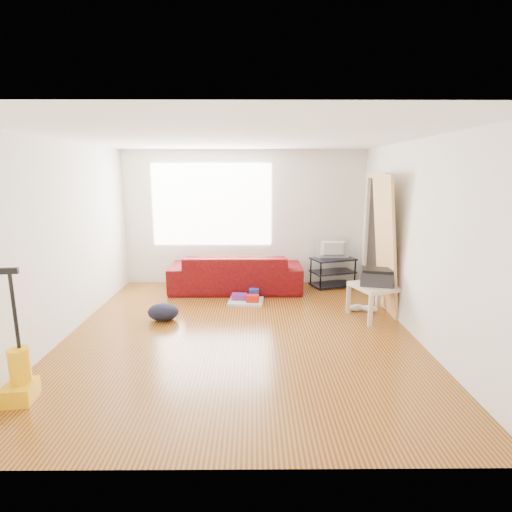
{
  "coord_description": "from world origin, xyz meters",
  "views": [
    {
      "loc": [
        0.17,
        -4.98,
        2.08
      ],
      "look_at": [
        0.21,
        0.6,
        0.92
      ],
      "focal_mm": 28.0,
      "sensor_mm": 36.0,
      "label": 1
    }
  ],
  "objects_px": {
    "cleaning_tray": "(247,299)",
    "tv_stand": "(333,272)",
    "vacuum": "(19,376)",
    "backpack": "(164,320)",
    "bucket": "(247,293)",
    "sofa": "(236,290)",
    "side_table": "(376,290)"
  },
  "relations": [
    {
      "from": "cleaning_tray",
      "to": "tv_stand",
      "type": "bearing_deg",
      "value": 31.12
    },
    {
      "from": "tv_stand",
      "to": "vacuum",
      "type": "height_order",
      "value": "vacuum"
    },
    {
      "from": "backpack",
      "to": "vacuum",
      "type": "xyz_separation_m",
      "value": [
        -0.87,
        -2.05,
        0.23
      ]
    },
    {
      "from": "bucket",
      "to": "cleaning_tray",
      "type": "xyz_separation_m",
      "value": [
        0.0,
        -0.5,
        0.06
      ]
    },
    {
      "from": "sofa",
      "to": "bucket",
      "type": "height_order",
      "value": "sofa"
    },
    {
      "from": "cleaning_tray",
      "to": "bucket",
      "type": "bearing_deg",
      "value": 90.19
    },
    {
      "from": "cleaning_tray",
      "to": "backpack",
      "type": "xyz_separation_m",
      "value": [
        -1.19,
        -0.79,
        -0.06
      ]
    },
    {
      "from": "sofa",
      "to": "tv_stand",
      "type": "distance_m",
      "value": 1.83
    },
    {
      "from": "side_table",
      "to": "cleaning_tray",
      "type": "height_order",
      "value": "side_table"
    },
    {
      "from": "side_table",
      "to": "backpack",
      "type": "xyz_separation_m",
      "value": [
        -3.08,
        -0.11,
        -0.41
      ]
    },
    {
      "from": "cleaning_tray",
      "to": "vacuum",
      "type": "bearing_deg",
      "value": -125.97
    },
    {
      "from": "bucket",
      "to": "vacuum",
      "type": "relative_size",
      "value": 0.23
    },
    {
      "from": "cleaning_tray",
      "to": "vacuum",
      "type": "relative_size",
      "value": 0.47
    },
    {
      "from": "bucket",
      "to": "side_table",
      "type": "bearing_deg",
      "value": -31.85
    },
    {
      "from": "vacuum",
      "to": "cleaning_tray",
      "type": "bearing_deg",
      "value": 45.67
    },
    {
      "from": "tv_stand",
      "to": "bucket",
      "type": "height_order",
      "value": "tv_stand"
    },
    {
      "from": "side_table",
      "to": "vacuum",
      "type": "distance_m",
      "value": 4.51
    },
    {
      "from": "sofa",
      "to": "vacuum",
      "type": "distance_m",
      "value": 4.0
    },
    {
      "from": "sofa",
      "to": "vacuum",
      "type": "height_order",
      "value": "vacuum"
    },
    {
      "from": "backpack",
      "to": "side_table",
      "type": "bearing_deg",
      "value": 6.39
    },
    {
      "from": "cleaning_tray",
      "to": "backpack",
      "type": "bearing_deg",
      "value": -146.36
    },
    {
      "from": "cleaning_tray",
      "to": "backpack",
      "type": "height_order",
      "value": "cleaning_tray"
    },
    {
      "from": "side_table",
      "to": "cleaning_tray",
      "type": "bearing_deg",
      "value": 160.24
    },
    {
      "from": "sofa",
      "to": "backpack",
      "type": "xyz_separation_m",
      "value": [
        -0.99,
        -1.48,
        0.0
      ]
    },
    {
      "from": "side_table",
      "to": "bucket",
      "type": "height_order",
      "value": "side_table"
    },
    {
      "from": "sofa",
      "to": "side_table",
      "type": "relative_size",
      "value": 3.03
    },
    {
      "from": "vacuum",
      "to": "backpack",
      "type": "bearing_deg",
      "value": 58.59
    },
    {
      "from": "bucket",
      "to": "backpack",
      "type": "relative_size",
      "value": 0.64
    },
    {
      "from": "tv_stand",
      "to": "backpack",
      "type": "xyz_separation_m",
      "value": [
        -2.78,
        -1.75,
        -0.28
      ]
    },
    {
      "from": "side_table",
      "to": "vacuum",
      "type": "bearing_deg",
      "value": -151.27
    },
    {
      "from": "tv_stand",
      "to": "vacuum",
      "type": "relative_size",
      "value": 0.7
    },
    {
      "from": "cleaning_tray",
      "to": "vacuum",
      "type": "height_order",
      "value": "vacuum"
    }
  ]
}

